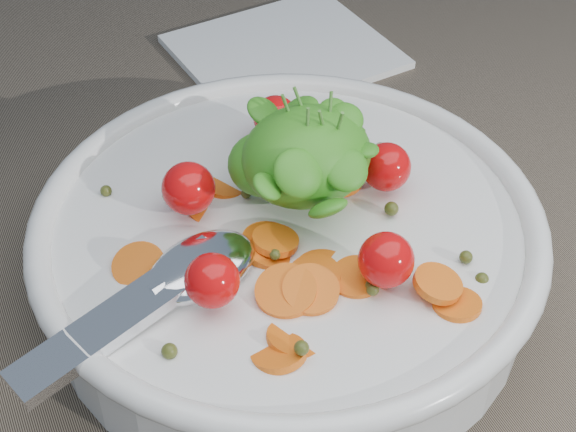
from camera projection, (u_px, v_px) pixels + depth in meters
name	position (u px, v px, depth m)	size (l,w,h in m)	color
ground	(342.00, 298.00, 0.54)	(6.00, 6.00, 0.00)	#756654
bowl	(288.00, 246.00, 0.52)	(0.32, 0.30, 0.13)	white
napkin	(284.00, 52.00, 0.75)	(0.17, 0.15, 0.01)	white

